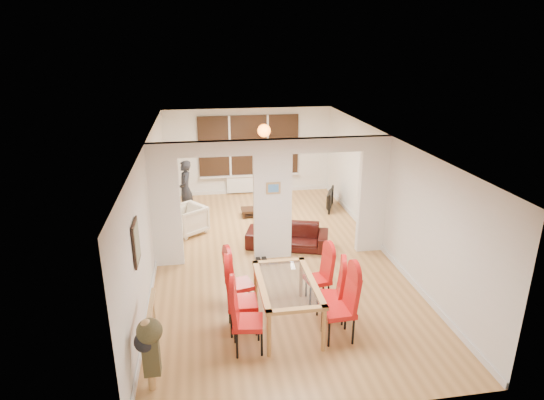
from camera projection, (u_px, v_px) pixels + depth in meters
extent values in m
cube|color=#BA864B|center=(273.00, 256.00, 9.96)|extent=(5.00, 9.00, 0.01)
cube|color=white|center=(273.00, 200.00, 9.53)|extent=(5.00, 0.18, 2.60)
cube|color=black|center=(249.00, 145.00, 13.60)|extent=(3.00, 0.08, 1.80)
cube|color=white|center=(250.00, 184.00, 13.96)|extent=(1.40, 0.08, 0.50)
sphere|color=orange|center=(264.00, 131.00, 12.37)|extent=(0.36, 0.36, 0.36)
cube|color=gray|center=(136.00, 242.00, 6.82)|extent=(0.04, 0.52, 0.67)
cube|color=#4C8CD8|center=(273.00, 188.00, 9.34)|extent=(0.30, 0.03, 0.25)
imported|color=black|center=(287.00, 236.00, 10.34)|extent=(1.97, 1.23, 0.54)
imported|color=silver|center=(188.00, 220.00, 11.04)|extent=(1.06, 1.07, 0.70)
imported|color=black|center=(186.00, 190.00, 11.92)|extent=(0.57, 0.39, 1.55)
imported|color=black|center=(327.00, 199.00, 12.70)|extent=(0.93, 0.47, 0.55)
cylinder|color=#143F19|center=(263.00, 204.00, 12.06)|extent=(0.08, 0.08, 0.31)
imported|color=#341F12|center=(266.00, 206.00, 12.31)|extent=(0.23, 0.23, 0.06)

